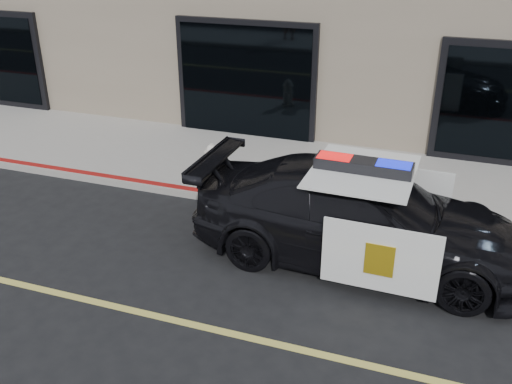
% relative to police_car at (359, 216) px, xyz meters
% --- Properties ---
extents(ground, '(120.00, 120.00, 0.00)m').
position_rel_police_car_xyz_m(ground, '(-2.55, -2.38, -0.76)').
color(ground, black).
rests_on(ground, ground).
extents(sidewalk_n, '(60.00, 3.50, 0.15)m').
position_rel_police_car_xyz_m(sidewalk_n, '(-2.55, 2.87, -0.69)').
color(sidewalk_n, gray).
rests_on(sidewalk_n, ground).
extents(police_car, '(2.50, 5.28, 1.70)m').
position_rel_police_car_xyz_m(police_car, '(0.00, 0.00, 0.00)').
color(police_car, black).
rests_on(police_car, ground).
extents(fire_hydrant, '(0.34, 0.47, 0.75)m').
position_rel_police_car_xyz_m(fire_hydrant, '(-3.26, 1.78, -0.26)').
color(fire_hydrant, silver).
rests_on(fire_hydrant, sidewalk_n).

